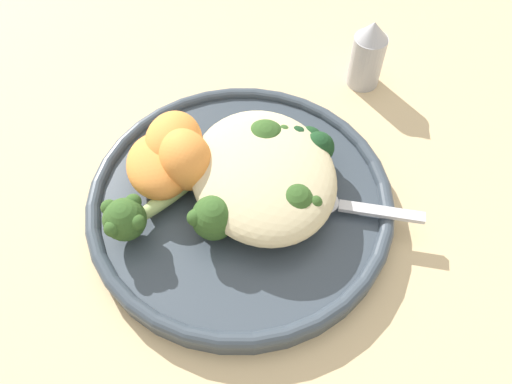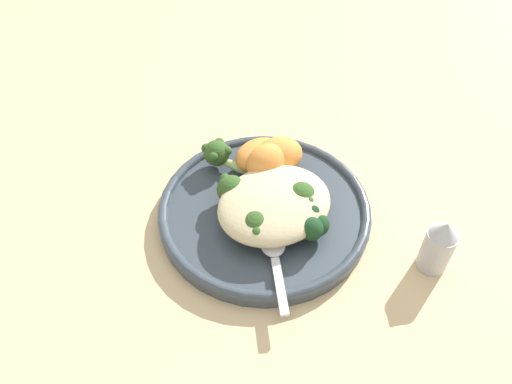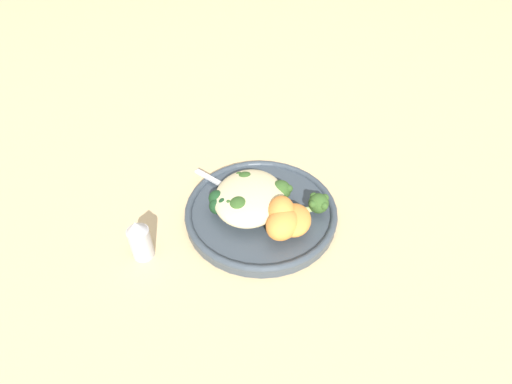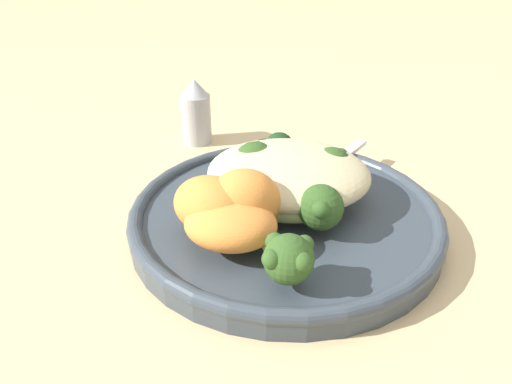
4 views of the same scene
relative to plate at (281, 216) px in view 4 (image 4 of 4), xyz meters
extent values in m
plane|color=#D6B784|center=(0.00, 0.01, -0.01)|extent=(4.00, 4.00, 0.00)
cylinder|color=#38424C|center=(0.00, 0.00, 0.00)|extent=(0.25, 0.25, 0.02)
torus|color=#38424C|center=(0.00, 0.00, 0.00)|extent=(0.25, 0.25, 0.01)
ellipsoid|color=beige|center=(0.00, 0.02, 0.03)|extent=(0.13, 0.11, 0.04)
ellipsoid|color=#ADC675|center=(-0.01, -0.05, 0.02)|extent=(0.05, 0.08, 0.01)
sphere|color=#335623|center=(0.01, -0.09, 0.03)|extent=(0.03, 0.03, 0.03)
sphere|color=#335623|center=(0.02, -0.08, 0.03)|extent=(0.01, 0.01, 0.01)
sphere|color=#335623|center=(0.00, -0.08, 0.03)|extent=(0.01, 0.01, 0.01)
sphere|color=#335623|center=(0.00, -0.10, 0.03)|extent=(0.01, 0.01, 0.01)
sphere|color=#335623|center=(0.02, -0.10, 0.03)|extent=(0.01, 0.01, 0.01)
ellipsoid|color=#ADC675|center=(-0.01, -0.02, 0.02)|extent=(0.08, 0.03, 0.02)
sphere|color=#335623|center=(0.03, -0.03, 0.03)|extent=(0.03, 0.03, 0.03)
sphere|color=#335623|center=(0.03, -0.01, 0.03)|extent=(0.01, 0.01, 0.01)
sphere|color=#335623|center=(0.03, -0.04, 0.03)|extent=(0.01, 0.01, 0.01)
ellipsoid|color=#ADC675|center=(0.00, 0.00, 0.02)|extent=(0.08, 0.08, 0.02)
sphere|color=#335623|center=(0.04, 0.03, 0.03)|extent=(0.04, 0.04, 0.04)
sphere|color=#335623|center=(0.04, 0.05, 0.03)|extent=(0.01, 0.01, 0.01)
sphere|color=#335623|center=(0.02, 0.03, 0.03)|extent=(0.01, 0.01, 0.01)
sphere|color=#335623|center=(0.04, 0.02, 0.03)|extent=(0.01, 0.01, 0.01)
ellipsoid|color=#ADC675|center=(-0.02, 0.00, 0.02)|extent=(0.02, 0.06, 0.02)
sphere|color=#335623|center=(-0.02, 0.03, 0.03)|extent=(0.04, 0.04, 0.04)
sphere|color=#335623|center=(-0.02, 0.04, 0.04)|extent=(0.01, 0.01, 0.01)
sphere|color=#335623|center=(-0.02, 0.01, 0.04)|extent=(0.01, 0.01, 0.01)
ellipsoid|color=orange|center=(-0.05, -0.04, 0.03)|extent=(0.07, 0.06, 0.04)
ellipsoid|color=orange|center=(-0.02, -0.04, 0.03)|extent=(0.06, 0.05, 0.05)
ellipsoid|color=orange|center=(-0.03, -0.06, 0.03)|extent=(0.07, 0.05, 0.03)
ellipsoid|color=orange|center=(-0.02, -0.03, 0.03)|extent=(0.06, 0.05, 0.03)
sphere|color=#193D1E|center=(0.00, 0.06, 0.02)|extent=(0.03, 0.03, 0.03)
sphere|color=#193D1E|center=(-0.01, 0.07, 0.03)|extent=(0.03, 0.03, 0.03)
sphere|color=#193D1E|center=(-0.02, 0.07, 0.02)|extent=(0.03, 0.03, 0.03)
sphere|color=#193D1E|center=(-0.02, 0.05, 0.03)|extent=(0.03, 0.03, 0.03)
sphere|color=#193D1E|center=(-0.01, 0.05, 0.02)|extent=(0.03, 0.03, 0.03)
cube|color=silver|center=(0.05, 0.10, 0.01)|extent=(0.04, 0.06, 0.00)
ellipsoid|color=silver|center=(0.03, 0.05, 0.02)|extent=(0.04, 0.05, 0.01)
cylinder|color=#B2B2B7|center=(-0.11, 0.16, 0.02)|extent=(0.03, 0.03, 0.05)
cone|color=#B2B2B7|center=(-0.11, 0.16, 0.05)|extent=(0.03, 0.03, 0.02)
camera|label=1|loc=(0.23, -0.05, 0.34)|focal=35.00mm
camera|label=2|loc=(0.22, 0.31, 0.44)|focal=35.00mm
camera|label=3|loc=(-0.44, -0.08, 0.47)|focal=28.00mm
camera|label=4|loc=(0.03, -0.34, 0.22)|focal=35.00mm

